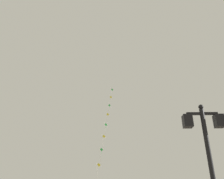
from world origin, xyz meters
name	(u,v)px	position (x,y,z in m)	size (l,w,h in m)	color
twin_lantern_lamp_post	(208,147)	(3.26, 6.24, 3.12)	(1.27, 0.28, 4.50)	black
kite_train	(105,132)	(-0.90, 26.62, 9.17)	(1.88, 11.62, 17.53)	brown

